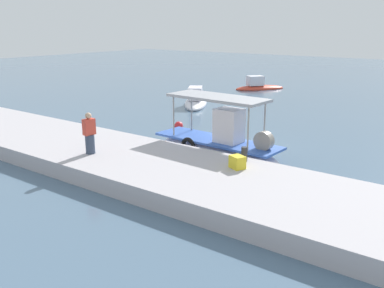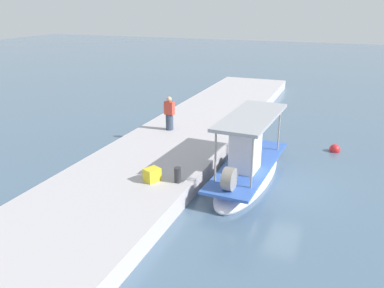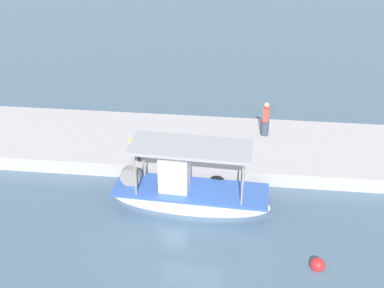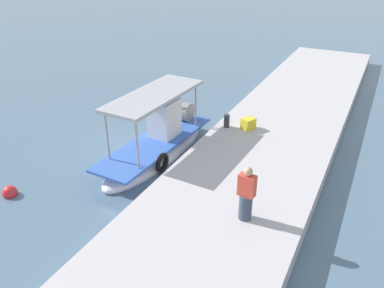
% 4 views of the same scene
% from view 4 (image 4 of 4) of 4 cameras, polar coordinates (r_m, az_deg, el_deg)
% --- Properties ---
extents(ground_plane, '(120.00, 120.00, 0.00)m').
position_cam_4_polar(ground_plane, '(15.89, -8.15, -1.36)').
color(ground_plane, slate).
extents(dock_quay, '(36.00, 4.86, 0.65)m').
position_cam_4_polar(dock_quay, '(13.87, 8.19, -4.42)').
color(dock_quay, '#B4AEB2').
rests_on(dock_quay, ground_plane).
extents(main_fishing_boat, '(6.30, 2.00, 2.96)m').
position_cam_4_polar(main_fishing_boat, '(15.46, -4.96, -0.02)').
color(main_fishing_boat, silver).
rests_on(main_fishing_boat, ground_plane).
extents(fisherman_near_bollard, '(0.40, 0.49, 1.65)m').
position_cam_4_polar(fisherman_near_bollard, '(10.89, 7.89, -7.46)').
color(fisherman_near_bollard, '#374357').
rests_on(fisherman_near_bollard, dock_quay).
extents(mooring_bollard, '(0.24, 0.24, 0.54)m').
position_cam_4_polar(mooring_bollard, '(16.41, 5.06, 3.37)').
color(mooring_bollard, '#2D2D33').
rests_on(mooring_bollard, dock_quay).
extents(cargo_crate, '(0.64, 0.59, 0.46)m').
position_cam_4_polar(cargo_crate, '(16.35, 8.18, 2.94)').
color(cargo_crate, gold).
rests_on(cargo_crate, dock_quay).
extents(marker_buoy, '(0.49, 0.49, 0.49)m').
position_cam_4_polar(marker_buoy, '(14.54, -24.95, -6.43)').
color(marker_buoy, red).
rests_on(marker_buoy, ground_plane).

